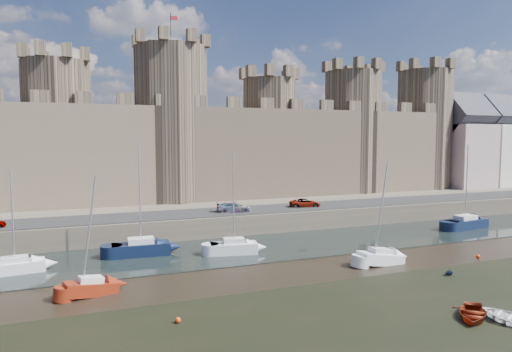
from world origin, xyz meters
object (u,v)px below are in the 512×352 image
(sailboat_0, at_px, (15,266))
(sailboat_3, at_px, (465,223))
(car_2, at_px, (234,207))
(sailboat_1, at_px, (141,248))
(sailboat_4, at_px, (91,286))
(sailboat_5, at_px, (380,257))
(sailboat_2, at_px, (234,247))
(car_3, at_px, (305,203))

(sailboat_0, xyz_separation_m, sailboat_3, (52.86, 0.68, 0.10))
(car_2, relative_size, sailboat_0, 0.49)
(sailboat_1, distance_m, sailboat_4, 11.56)
(sailboat_0, height_order, sailboat_5, sailboat_5)
(sailboat_2, height_order, sailboat_4, sailboat_2)
(sailboat_2, bearing_deg, sailboat_5, -24.26)
(car_3, height_order, sailboat_0, sailboat_0)
(car_3, distance_m, sailboat_1, 24.72)
(sailboat_1, relative_size, sailboat_2, 1.10)
(sailboat_1, height_order, sailboat_4, sailboat_1)
(sailboat_4, relative_size, sailboat_5, 0.94)
(car_2, relative_size, car_3, 1.06)
(sailboat_1, height_order, sailboat_2, sailboat_1)
(sailboat_2, bearing_deg, sailboat_3, 14.16)
(sailboat_2, xyz_separation_m, sailboat_4, (-14.03, -7.56, -0.13))
(sailboat_0, xyz_separation_m, sailboat_2, (20.14, -0.75, 0.09))
(sailboat_3, height_order, sailboat_4, sailboat_3)
(sailboat_3, bearing_deg, car_3, 145.18)
(car_3, relative_size, sailboat_3, 0.39)
(sailboat_1, relative_size, sailboat_3, 1.04)
(car_3, bearing_deg, sailboat_2, 141.27)
(car_3, bearing_deg, car_2, 105.19)
(car_2, height_order, sailboat_2, sailboat_2)
(sailboat_5, bearing_deg, car_3, 81.50)
(sailboat_2, bearing_deg, car_3, 50.36)
(car_3, xyz_separation_m, sailboat_2, (-14.14, -11.33, -2.27))
(sailboat_5, bearing_deg, sailboat_3, 23.73)
(sailboat_2, height_order, sailboat_3, sailboat_3)
(car_3, bearing_deg, sailboat_3, -105.49)
(car_3, bearing_deg, sailboat_4, 136.40)
(car_2, distance_m, sailboat_4, 25.69)
(sailboat_2, bearing_deg, sailboat_0, -170.49)
(car_2, height_order, sailboat_4, sailboat_4)
(sailboat_4, bearing_deg, car_2, 31.20)
(sailboat_0, bearing_deg, car_2, 16.77)
(car_2, xyz_separation_m, sailboat_5, (8.08, -19.39, -2.44))
(sailboat_2, relative_size, sailboat_5, 1.06)
(sailboat_2, xyz_separation_m, sailboat_3, (32.71, 1.44, 0.01))
(sailboat_4, bearing_deg, car_3, 18.99)
(sailboat_0, height_order, sailboat_2, sailboat_2)
(sailboat_1, relative_size, sailboat_5, 1.17)
(sailboat_3, bearing_deg, sailboat_2, 175.75)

